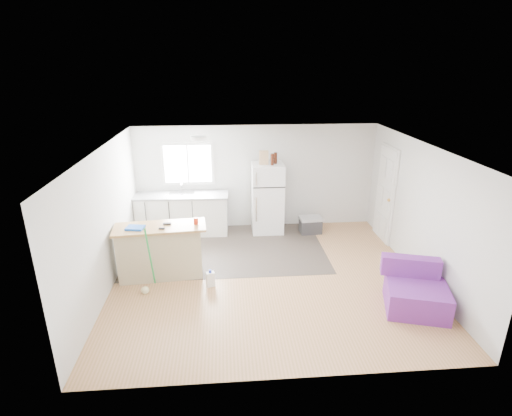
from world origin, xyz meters
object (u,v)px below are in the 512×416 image
Objects in this scene: purple_seat at (415,292)px; cardboard_box at (264,158)px; kitchen_cabinets at (183,213)px; blue_tray at (135,228)px; peninsula at (160,251)px; cleaner_jug at (210,279)px; cooler at (311,225)px; red_cup at (196,221)px; mop at (147,280)px; bottle_right at (276,158)px; refrigerator at (267,198)px; bottle_left at (272,159)px.

cardboard_box reaches higher than purple_seat.
kitchen_cabinets is 7.02× the size of blue_tray.
kitchen_cabinets is at bearing 78.46° from peninsula.
purple_seat reaches higher than cleaner_jug.
cooler is 3.10m from red_cup.
peninsula is at bearing -175.95° from red_cup.
mop is 3.64m from cardboard_box.
purple_seat is at bearing -60.66° from bottle_right.
purple_seat is at bearing -15.62° from blue_tray.
red_cup is 0.40× the size of blue_tray.
cleaner_jug is at bearing -121.00° from bottle_right.
peninsula is at bearing 136.58° from cleaner_jug.
blue_tray is at bearing 146.90° from cleaner_jug.
cleaner_jug is (0.90, -0.44, -0.36)m from peninsula.
kitchen_cabinets is 4.01× the size of cooler.
bottle_right is at bearing 36.67° from blue_tray.
peninsula is at bearing -137.99° from refrigerator.
mop is at bearing -135.53° from bottle_left.
bottle_left is at bearing 48.58° from mop.
mop is 10.19× the size of red_cup.
refrigerator is at bearing 22.15° from cardboard_box.
cooler is 1.75× the size of cardboard_box.
mop is 4.89× the size of bottle_left.
red_cup is at bearing -1.14° from peninsula.
peninsula is 1.06m from cleaner_jug.
cleaner_jug is 3.06m from bottle_left.
kitchen_cabinets is 2.04m from red_cup.
bottle_left is (0.18, -0.08, -0.02)m from cardboard_box.
bottle_left is at bearing -54.33° from refrigerator.
mop reaches higher than red_cup.
peninsula is 3.59m from cooler.
blue_tray is (-3.51, -1.80, 0.81)m from cooler.
peninsula is 1.35× the size of mop.
bottle_right is (0.26, 0.04, -0.02)m from cardboard_box.
blue_tray is at bearing -173.09° from red_cup.
kitchen_cabinets reaches higher than red_cup.
cardboard_box is (2.06, 1.89, 1.25)m from peninsula.
refrigerator reaches higher than mop.
refrigerator reaches higher than cooler.
cleaner_jug is (-3.27, 0.91, -0.14)m from purple_seat.
blue_tray is (-1.04, -0.13, -0.04)m from red_cup.
mop reaches higher than cooler.
mop is at bearing -135.11° from bottle_right.
refrigerator reaches higher than purple_seat.
blue_tray is at bearing -173.37° from peninsula.
peninsula is 13.77× the size of red_cup.
red_cup is 1.05m from blue_tray.
mop is at bearing -144.27° from red_cup.
bottle_right is at bearing 1.54° from kitchen_cabinets.
cleaner_jug is at bearing -117.76° from refrigerator.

